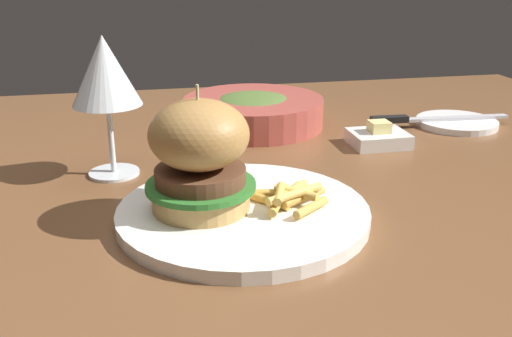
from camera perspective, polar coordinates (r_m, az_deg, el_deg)
The scene contains 9 objects.
dining_table at distance 0.81m, azimuth -1.84°, elevation -4.36°, with size 1.40×0.91×0.74m.
main_plate at distance 0.60m, azimuth -1.29°, elevation -4.45°, with size 0.26×0.26×0.01m, color white.
burger_sandwich at distance 0.57m, azimuth -5.65°, elevation 1.30°, with size 0.11×0.11×0.13m.
fries_pile at distance 0.60m, azimuth 3.31°, elevation -2.79°, with size 0.08×0.08×0.02m.
wine_glass at distance 0.71m, azimuth -14.86°, elevation 9.13°, with size 0.08×0.08×0.17m.
bread_plate at distance 0.99m, azimuth 19.43°, elevation 4.36°, with size 0.13×0.13×0.01m, color white.
table_knife at distance 0.96m, azimuth 16.76°, elevation 4.80°, with size 0.23×0.03×0.01m.
butter_dish at distance 0.85m, azimuth 12.14°, elevation 3.05°, with size 0.08×0.07×0.04m.
soup_bowl at distance 0.92m, azimuth -0.28°, elevation 5.81°, with size 0.22×0.22×0.05m.
Camera 1 is at (-0.13, -0.72, 1.00)m, focal length 40.00 mm.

